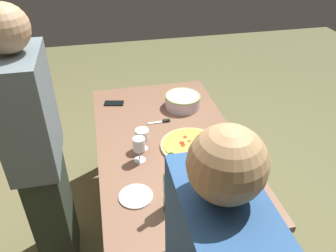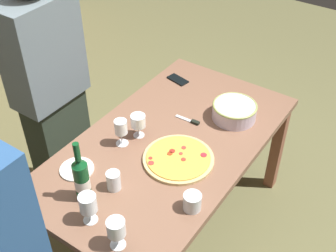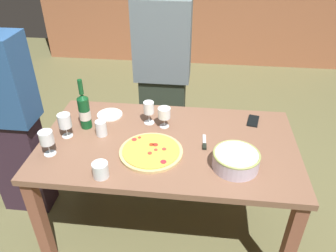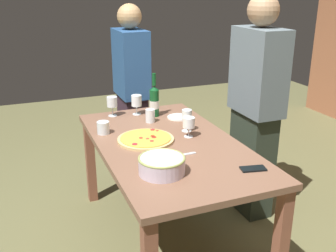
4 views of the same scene
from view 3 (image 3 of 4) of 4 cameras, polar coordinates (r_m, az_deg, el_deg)
ground_plane at (r=2.58m, az=0.00°, el=-16.35°), size 8.00×8.00×0.00m
dining_table at (r=2.12m, az=0.00°, el=-4.75°), size 1.60×0.90×0.75m
pizza at (r=1.97m, az=-2.96°, el=-4.44°), size 0.38×0.38×0.03m
serving_bowl at (r=1.88m, az=11.71°, el=-5.71°), size 0.26×0.26×0.10m
wine_bottle at (r=2.20m, az=-14.33°, el=2.62°), size 0.07×0.07×0.35m
wine_glass_near_pizza at (r=2.19m, az=-3.37°, el=2.98°), size 0.07×0.07×0.16m
wine_glass_by_bottle at (r=2.02m, az=-20.33°, el=-2.10°), size 0.08×0.08×0.16m
wine_glass_far_left at (r=2.15m, az=-17.51°, el=0.79°), size 0.08×0.08×0.16m
wine_glass_far_right at (r=2.15m, az=-0.66°, el=2.12°), size 0.08×0.08×0.14m
cup_amber at (r=1.82m, az=-11.64°, el=-7.48°), size 0.09×0.09×0.09m
cup_ceramic at (r=2.14m, az=-11.52°, el=-0.37°), size 0.07×0.07×0.10m
side_plate at (r=2.36m, az=-10.08°, el=1.95°), size 0.18×0.18×0.01m
cell_phone at (r=2.33m, az=14.56°, el=0.87°), size 0.10×0.16×0.01m
pizza_knife at (r=2.05m, az=6.34°, el=-3.09°), size 0.03×0.16×0.02m
person_host at (r=2.46m, az=-26.24°, el=1.40°), size 0.41×0.24×1.59m
person_guest_left at (r=2.68m, az=-0.94°, el=8.86°), size 0.43×0.24×1.69m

